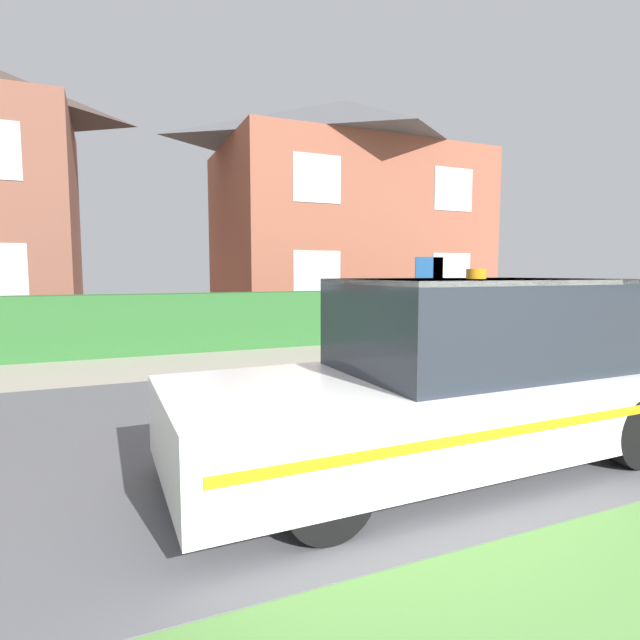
{
  "coord_description": "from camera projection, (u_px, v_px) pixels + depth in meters",
  "views": [
    {
      "loc": [
        -1.96,
        -1.59,
        1.63
      ],
      "look_at": [
        0.43,
        3.99,
        1.05
      ],
      "focal_mm": 28.0,
      "sensor_mm": 36.0,
      "label": 1
    }
  ],
  "objects": [
    {
      "name": "police_car",
      "position": [
        453.0,
        377.0,
        4.27
      ],
      "size": [
        4.59,
        1.76,
        1.65
      ],
      "rotation": [
        0.0,
        0.0,
        3.16
      ],
      "color": "black",
      "rests_on": "road_strip"
    },
    {
      "name": "ground_plane",
      "position": [
        567.0,
        615.0,
        2.38
      ],
      "size": [
        80.0,
        80.0,
        0.0
      ],
      "primitive_type": "plane",
      "color": "#A89E8E"
    },
    {
      "name": "garden_hedge",
      "position": [
        237.0,
        320.0,
        10.75
      ],
      "size": [
        13.88,
        0.69,
        1.2
      ],
      "primitive_type": "cube",
      "color": "#2D662D",
      "rests_on": "ground"
    },
    {
      "name": "house_right",
      "position": [
        346.0,
        210.0,
        17.08
      ],
      "size": [
        8.69,
        6.01,
        7.4
      ],
      "color": "#93513D",
      "rests_on": "ground"
    },
    {
      "name": "road_strip",
      "position": [
        305.0,
        420.0,
        5.49
      ],
      "size": [
        28.0,
        5.52,
        0.01
      ],
      "primitive_type": "cube",
      "color": "#5B5B60",
      "rests_on": "ground"
    }
  ]
}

